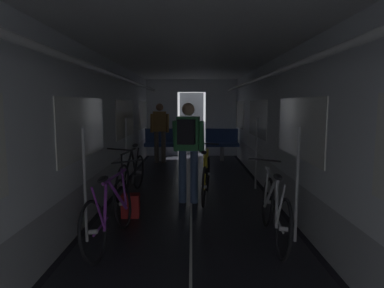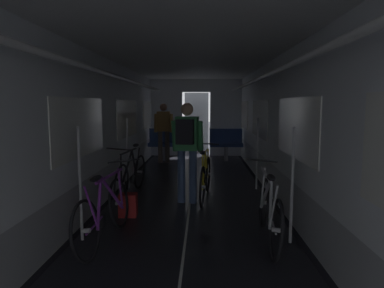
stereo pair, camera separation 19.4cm
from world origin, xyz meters
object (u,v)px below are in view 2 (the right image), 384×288
object	(u,v)px
bicycle_silver	(269,211)
bench_seat_far_left	(165,141)
bicycle_yellow_in_aisle	(205,177)
person_cyclist_aisle	(187,143)
person_standing_near_bench	(164,129)
bench_seat_far_right	(226,142)
bicycle_purple	(105,211)
bicycle_black	(131,175)
backpack_on_floor	(128,205)

from	to	relation	value
bicycle_silver	bench_seat_far_left	bearing A→B (deg)	107.90
bench_seat_far_left	bicycle_yellow_in_aisle	world-z (taller)	bench_seat_far_left
person_cyclist_aisle	person_standing_near_bench	bearing A→B (deg)	102.01
bench_seat_far_right	bicycle_yellow_in_aisle	distance (m)	4.14
bench_seat_far_left	bicycle_silver	world-z (taller)	bench_seat_far_left
bench_seat_far_right	bicycle_purple	bearing A→B (deg)	-107.22
bicycle_black	person_standing_near_bench	size ratio (longest dim) A/B	1.00
bicycle_silver	person_cyclist_aisle	distance (m)	2.02
person_standing_near_bench	bicycle_silver	bearing A→B (deg)	-71.00
bicycle_yellow_in_aisle	backpack_on_floor	distance (m)	1.53
bench_seat_far_left	person_standing_near_bench	world-z (taller)	person_standing_near_bench
bicycle_black	backpack_on_floor	bearing A→B (deg)	-80.60
bicycle_purple	backpack_on_floor	distance (m)	0.98
bicycle_black	backpack_on_floor	size ratio (longest dim) A/B	4.96
bicycle_silver	bicycle_purple	distance (m)	1.99
bench_seat_far_right	bicycle_black	xyz separation A→B (m)	(-1.99, -3.89, -0.18)
bicycle_black	person_cyclist_aisle	size ratio (longest dim) A/B	1.00
person_cyclist_aisle	backpack_on_floor	distance (m)	1.39
backpack_on_floor	bicycle_purple	bearing A→B (deg)	-94.12
bicycle_silver	bicycle_black	world-z (taller)	bicycle_silver
bicycle_purple	person_standing_near_bench	distance (m)	5.68
bench_seat_far_right	bench_seat_far_left	bearing A→B (deg)	180.00
backpack_on_floor	person_standing_near_bench	bearing A→B (deg)	90.00
bicycle_silver	bicycle_black	xyz separation A→B (m)	(-2.11, 2.05, 0.00)
bicycle_purple	person_cyclist_aisle	distance (m)	2.01
bicycle_black	bench_seat_far_right	bearing A→B (deg)	62.91
person_standing_near_bench	person_cyclist_aisle	bearing A→B (deg)	-77.99
bench_seat_far_left	bench_seat_far_right	xyz separation A→B (m)	(1.80, 0.00, 0.00)
bench_seat_far_right	bicycle_black	world-z (taller)	bench_seat_far_right
bicycle_silver	bicycle_yellow_in_aisle	distance (m)	2.01
bench_seat_far_left	backpack_on_floor	distance (m)	5.08
bicycle_yellow_in_aisle	person_standing_near_bench	xyz separation A→B (m)	(-1.16, 3.71, 0.59)
bench_seat_far_left	backpack_on_floor	bearing A→B (deg)	-89.97
bicycle_purple	bench_seat_far_left	bearing A→B (deg)	89.37
bicycle_silver	bicycle_yellow_in_aisle	xyz separation A→B (m)	(-0.76, 1.86, 0.00)
bench_seat_far_left	bench_seat_far_right	bearing A→B (deg)	0.00
bicycle_black	backpack_on_floor	world-z (taller)	bicycle_black
bicycle_silver	person_cyclist_aisle	bearing A→B (deg)	123.95
bicycle_yellow_in_aisle	bicycle_silver	bearing A→B (deg)	-67.84
person_standing_near_bench	backpack_on_floor	xyz separation A→B (m)	(0.00, -4.69, -0.81)
bicycle_silver	bicycle_yellow_in_aisle	size ratio (longest dim) A/B	1.00
person_standing_near_bench	bench_seat_far_right	bearing A→B (deg)	11.83
bicycle_yellow_in_aisle	person_standing_near_bench	world-z (taller)	person_standing_near_bench
bicycle_black	bicycle_yellow_in_aisle	bearing A→B (deg)	-7.99
person_cyclist_aisle	person_standing_near_bench	distance (m)	4.06
bicycle_silver	bicycle_yellow_in_aisle	world-z (taller)	bicycle_silver
person_cyclist_aisle	bicycle_yellow_in_aisle	size ratio (longest dim) A/B	1.00
bench_seat_far_right	bicycle_purple	distance (m)	6.31
bicycle_black	bicycle_purple	xyz separation A→B (m)	(0.13, -2.13, -0.00)
bench_seat_far_left	bicycle_purple	xyz separation A→B (m)	(-0.07, -6.02, -0.19)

